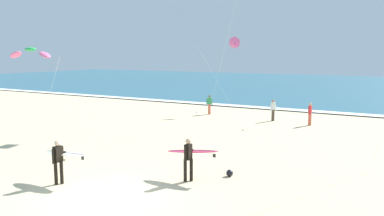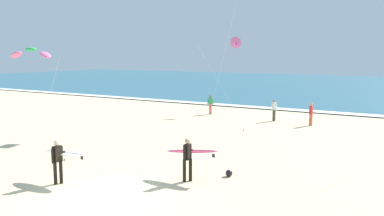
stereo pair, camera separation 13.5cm
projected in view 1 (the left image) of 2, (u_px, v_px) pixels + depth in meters
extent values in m
plane|color=beige|center=(105.00, 197.00, 13.65)|extent=(160.00, 160.00, 0.00)
cube|color=#2D6075|center=(348.00, 86.00, 59.82)|extent=(160.00, 60.00, 0.08)
cube|color=white|center=(295.00, 110.00, 34.32)|extent=(160.00, 1.39, 0.01)
cylinder|color=black|center=(56.00, 173.00, 14.90)|extent=(0.13, 0.13, 0.88)
cylinder|color=black|center=(62.00, 173.00, 14.98)|extent=(0.13, 0.13, 0.88)
cube|color=black|center=(58.00, 154.00, 14.83)|extent=(0.21, 0.35, 0.60)
cube|color=blue|center=(56.00, 153.00, 14.88)|extent=(0.02, 0.20, 0.32)
sphere|color=beige|center=(57.00, 143.00, 14.78)|extent=(0.21, 0.21, 0.21)
cylinder|color=black|center=(53.00, 156.00, 14.64)|extent=(0.09, 0.09, 0.56)
cylinder|color=black|center=(62.00, 150.00, 15.02)|extent=(0.09, 0.09, 0.26)
cylinder|color=black|center=(63.00, 152.00, 15.15)|extent=(0.26, 0.09, 0.14)
ellipsoid|color=white|center=(65.00, 153.00, 15.16)|extent=(2.15, 0.66, 0.15)
cube|color=#333333|center=(65.00, 152.00, 15.15)|extent=(1.87, 0.09, 0.08)
cube|color=#262628|center=(83.00, 158.00, 14.75)|extent=(0.12, 0.02, 0.14)
cylinder|color=black|center=(185.00, 171.00, 15.23)|extent=(0.13, 0.13, 0.88)
cylinder|color=black|center=(191.00, 170.00, 15.30)|extent=(0.13, 0.13, 0.88)
cube|color=black|center=(188.00, 152.00, 15.17)|extent=(0.22, 0.35, 0.60)
cube|color=yellow|center=(186.00, 150.00, 15.21)|extent=(0.03, 0.20, 0.32)
sphere|color=tan|center=(188.00, 141.00, 15.11)|extent=(0.21, 0.21, 0.21)
cylinder|color=black|center=(186.00, 154.00, 14.97)|extent=(0.09, 0.09, 0.56)
cylinder|color=black|center=(191.00, 148.00, 15.36)|extent=(0.09, 0.09, 0.26)
cylinder|color=black|center=(190.00, 150.00, 15.48)|extent=(0.26, 0.10, 0.14)
ellipsoid|color=#D83359|center=(192.00, 151.00, 15.49)|extent=(2.27, 0.68, 0.29)
cube|color=#333333|center=(192.00, 150.00, 15.49)|extent=(1.96, 0.16, 0.20)
cube|color=#262628|center=(214.00, 156.00, 15.10)|extent=(0.12, 0.02, 0.14)
ellipsoid|color=pink|center=(45.00, 55.00, 20.41)|extent=(1.03, 0.72, 0.47)
ellipsoid|color=green|center=(30.00, 49.00, 19.88)|extent=(1.01, 0.72, 0.20)
ellipsoid|color=pink|center=(16.00, 55.00, 19.41)|extent=(1.03, 0.72, 0.47)
cylinder|color=silver|center=(47.00, 106.00, 19.06)|extent=(3.17, 0.96, 4.69)
cylinder|color=brown|center=(64.00, 160.00, 18.20)|extent=(0.06, 0.06, 0.10)
cone|color=pink|center=(235.00, 42.00, 33.02)|extent=(0.88, 0.81, 0.97)
cube|color=purple|center=(235.00, 44.00, 33.04)|extent=(0.24, 0.27, 0.24)
cylinder|color=silver|center=(216.00, 79.00, 33.13)|extent=(2.50, 2.16, 5.54)
cylinder|color=brown|center=(197.00, 112.00, 33.20)|extent=(0.06, 0.06, 0.10)
cylinder|color=silver|center=(225.00, 48.00, 26.78)|extent=(4.02, 2.73, 10.45)
cylinder|color=brown|center=(243.00, 130.00, 25.35)|extent=(0.06, 0.06, 0.10)
cylinder|color=#4C3D2D|center=(273.00, 115.00, 29.10)|extent=(0.22, 0.22, 0.84)
cube|color=white|center=(273.00, 106.00, 29.01)|extent=(0.32, 0.37, 0.54)
sphere|color=#A87A59|center=(273.00, 101.00, 28.96)|extent=(0.20, 0.20, 0.20)
cylinder|color=white|center=(275.00, 107.00, 29.13)|extent=(0.08, 0.08, 0.50)
cylinder|color=white|center=(271.00, 108.00, 28.92)|extent=(0.08, 0.08, 0.50)
cylinder|color=#D8593F|center=(310.00, 119.00, 27.26)|extent=(0.22, 0.22, 0.84)
cube|color=red|center=(310.00, 110.00, 27.16)|extent=(0.21, 0.33, 0.54)
sphere|color=tan|center=(310.00, 104.00, 27.11)|extent=(0.20, 0.20, 0.20)
cylinder|color=red|center=(309.00, 111.00, 27.01)|extent=(0.08, 0.08, 0.50)
cylinder|color=red|center=(311.00, 111.00, 27.35)|extent=(0.08, 0.08, 0.50)
cylinder|color=#D8593F|center=(209.00, 109.00, 32.32)|extent=(0.22, 0.22, 0.84)
cube|color=#339351|center=(209.00, 101.00, 32.23)|extent=(0.37, 0.30, 0.54)
sphere|color=brown|center=(209.00, 96.00, 32.18)|extent=(0.20, 0.20, 0.20)
cylinder|color=#339351|center=(207.00, 102.00, 32.25)|extent=(0.08, 0.08, 0.50)
cylinder|color=#339351|center=(212.00, 102.00, 32.23)|extent=(0.08, 0.08, 0.50)
sphere|color=black|center=(230.00, 173.00, 15.91)|extent=(0.28, 0.28, 0.28)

